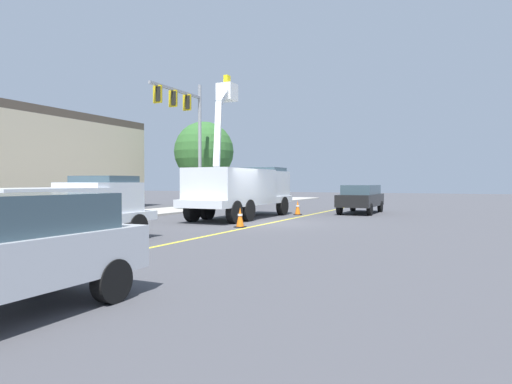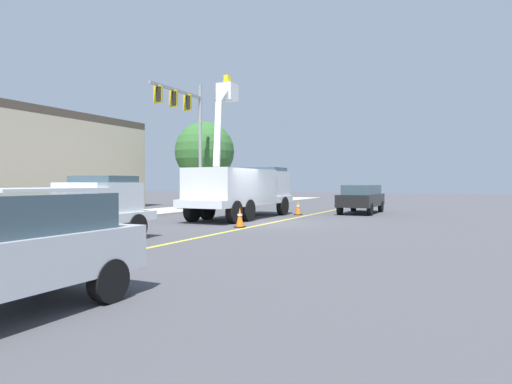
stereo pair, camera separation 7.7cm
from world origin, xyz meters
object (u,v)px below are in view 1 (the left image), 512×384
at_px(service_pickup_truck, 67,208).
at_px(passing_minivan, 361,197).
at_px(traffic_cone_mid_front, 240,217).
at_px(traffic_signal_mast, 186,121).
at_px(traffic_cone_leading, 45,247).
at_px(traffic_cone_mid_rear, 298,208).
at_px(utility_bucket_truck, 242,187).

xyz_separation_m(service_pickup_truck, passing_minivan, (17.23, -5.20, -0.15)).
distance_m(traffic_cone_mid_front, traffic_signal_mast, 11.68).
xyz_separation_m(traffic_cone_leading, traffic_signal_mast, (16.51, 7.03, 5.34)).
relative_size(service_pickup_truck, traffic_cone_mid_rear, 6.91).
relative_size(service_pickup_truck, traffic_cone_leading, 7.03).
bearing_deg(traffic_cone_mid_front, service_pickup_truck, 161.48).
bearing_deg(passing_minivan, utility_bucket_truck, 141.03).
relative_size(passing_minivan, traffic_cone_mid_front, 5.86).
bearing_deg(traffic_cone_mid_rear, traffic_signal_mast, 92.08).
bearing_deg(passing_minivan, service_pickup_truck, 163.20).
distance_m(traffic_cone_leading, traffic_cone_mid_rear, 16.78).
height_order(service_pickup_truck, traffic_signal_mast, traffic_signal_mast).
distance_m(service_pickup_truck, traffic_cone_mid_front, 7.20).
xyz_separation_m(traffic_cone_mid_front, traffic_signal_mast, (7.32, 7.38, 5.33)).
height_order(utility_bucket_truck, passing_minivan, utility_bucket_truck).
bearing_deg(traffic_cone_mid_rear, service_pickup_truck, 171.36).
relative_size(traffic_cone_mid_front, traffic_cone_mid_rear, 1.01).
xyz_separation_m(service_pickup_truck, traffic_cone_mid_rear, (14.38, -2.18, -0.72)).
bearing_deg(utility_bucket_truck, service_pickup_truck, 178.65).
bearing_deg(passing_minivan, traffic_cone_leading, 170.53).
distance_m(passing_minivan, traffic_signal_mast, 11.78).
height_order(traffic_cone_leading, traffic_cone_mid_front, traffic_cone_mid_front).
xyz_separation_m(utility_bucket_truck, service_pickup_truck, (-11.12, 0.26, -0.51)).
relative_size(utility_bucket_truck, traffic_cone_mid_rear, 10.10).
relative_size(traffic_cone_leading, traffic_signal_mast, 0.10).
relative_size(traffic_cone_mid_rear, traffic_signal_mast, 0.10).
relative_size(passing_minivan, traffic_cone_leading, 6.03).
height_order(service_pickup_truck, traffic_cone_leading, service_pickup_truck).
relative_size(traffic_cone_leading, traffic_cone_mid_rear, 0.98).
relative_size(service_pickup_truck, passing_minivan, 1.17).
distance_m(utility_bucket_truck, service_pickup_truck, 11.14).
height_order(traffic_cone_mid_front, traffic_signal_mast, traffic_signal_mast).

